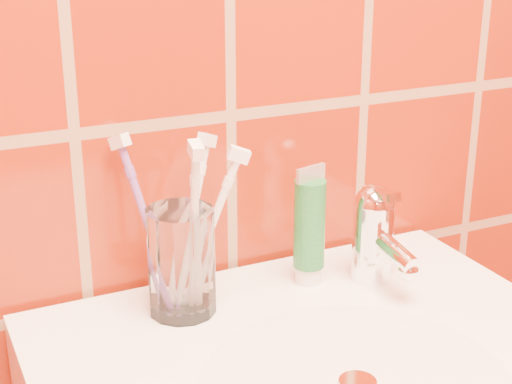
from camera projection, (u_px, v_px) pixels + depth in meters
glass_tumbler at (181, 261)px, 0.85m from camera, size 0.09×0.09×0.12m
toothpaste_tube at (309, 229)px, 0.91m from camera, size 0.04×0.04×0.15m
faucet at (375, 231)px, 0.92m from camera, size 0.05×0.11×0.12m
toothbrush_0 at (210, 230)px, 0.85m from camera, size 0.13×0.11×0.19m
toothbrush_1 at (194, 232)px, 0.82m from camera, size 0.04×0.10×0.22m
toothbrush_2 at (148, 226)px, 0.85m from camera, size 0.12×0.17×0.22m
toothbrush_3 at (191, 222)px, 0.87m from camera, size 0.15×0.14×0.20m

